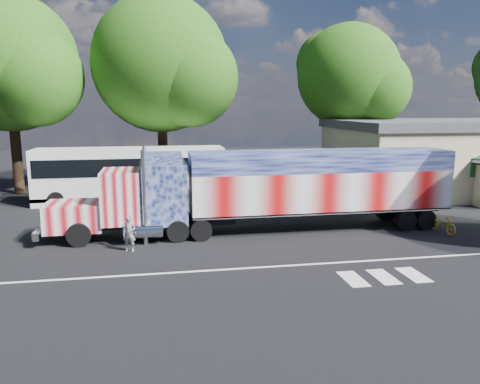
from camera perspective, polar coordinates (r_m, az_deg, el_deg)
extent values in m
plane|color=black|center=(21.35, 1.43, -6.47)|extent=(100.00, 100.00, 0.00)
cube|color=silver|center=(18.56, 3.30, -9.11)|extent=(30.00, 0.15, 0.01)
cube|color=silver|center=(17.82, 13.62, -10.25)|extent=(0.70, 1.60, 0.01)
cube|color=silver|center=(18.32, 17.11, -9.85)|extent=(0.70, 1.60, 0.01)
cube|color=silver|center=(18.88, 20.40, -9.43)|extent=(0.70, 1.60, 0.01)
cube|color=black|center=(22.90, -11.63, -3.73)|extent=(8.80, 0.98, 0.29)
cube|color=#D97D85|center=(23.10, -19.46, -2.76)|extent=(2.54, 2.15, 1.27)
cube|color=silver|center=(23.35, -22.66, -2.83)|extent=(0.12, 1.86, 1.13)
cube|color=silver|center=(23.54, -23.02, -4.35)|extent=(0.29, 2.44, 0.35)
cube|color=#D97D85|center=(22.66, -14.23, -0.45)|extent=(1.76, 2.44, 2.44)
cube|color=black|center=(22.66, -16.37, 0.58)|extent=(0.06, 2.05, 0.88)
cube|color=#475285|center=(22.58, -9.29, -0.05)|extent=(2.15, 2.44, 2.84)
cube|color=#475285|center=(22.35, -9.41, 4.02)|extent=(1.76, 2.35, 0.49)
cylinder|color=silver|center=(23.86, -11.45, 0.44)|extent=(0.20, 0.20, 4.30)
cylinder|color=silver|center=(21.32, -11.59, -0.75)|extent=(0.20, 0.20, 4.30)
cylinder|color=silver|center=(24.15, -11.56, -3.11)|extent=(1.76, 0.65, 0.65)
cylinder|color=silver|center=(21.68, -11.70, -4.67)|extent=(1.76, 0.65, 0.65)
cylinder|color=black|center=(22.17, -19.05, -4.97)|extent=(1.08, 0.34, 1.08)
cylinder|color=black|center=(24.23, -18.29, -3.63)|extent=(1.08, 0.34, 1.08)
cylinder|color=black|center=(21.96, -7.58, -4.70)|extent=(1.02, 0.54, 1.02)
cylinder|color=black|center=(23.94, -7.81, -3.43)|extent=(1.02, 0.54, 1.02)
cylinder|color=black|center=(22.02, -4.78, -4.59)|extent=(1.02, 0.54, 1.02)
cylinder|color=black|center=(24.01, -5.24, -3.33)|extent=(1.02, 0.54, 1.02)
cube|color=black|center=(24.22, 9.64, -2.29)|extent=(12.71, 1.08, 0.29)
cube|color=#DB7D7D|center=(24.00, 9.73, 0.32)|extent=(13.10, 2.54, 1.96)
cube|color=#465391|center=(23.79, 9.83, 3.80)|extent=(13.10, 2.54, 0.98)
cube|color=silver|center=(24.19, 9.65, -1.95)|extent=(13.10, 2.54, 0.12)
cube|color=silver|center=(26.86, 23.07, 1.76)|extent=(0.04, 2.44, 2.84)
cylinder|color=black|center=(25.15, 19.48, -3.26)|extent=(1.02, 0.54, 1.02)
cylinder|color=black|center=(26.90, 17.34, -2.27)|extent=(1.02, 0.54, 1.02)
cylinder|color=black|center=(25.69, 21.57, -3.12)|extent=(1.02, 0.54, 1.02)
cylinder|color=black|center=(27.41, 19.34, -2.15)|extent=(1.02, 0.54, 1.02)
cube|color=white|center=(31.46, -13.13, 2.05)|extent=(12.07, 2.61, 3.52)
cube|color=black|center=(31.37, -13.18, 3.23)|extent=(11.66, 2.67, 1.11)
cube|color=black|center=(31.67, -13.03, -0.29)|extent=(12.07, 2.61, 0.25)
cube|color=black|center=(32.33, -23.88, 1.92)|extent=(0.06, 2.31, 1.41)
cylinder|color=black|center=(31.01, -21.52, -0.89)|extent=(1.01, 0.30, 1.01)
cylinder|color=black|center=(33.44, -20.70, -0.05)|extent=(1.01, 0.30, 1.01)
cylinder|color=black|center=(30.41, -7.47, -0.45)|extent=(1.01, 0.30, 1.01)
cylinder|color=black|center=(32.88, -7.68, 0.37)|extent=(1.01, 0.30, 1.01)
cylinder|color=black|center=(30.46, -5.77, -0.39)|extent=(1.01, 0.30, 1.01)
cylinder|color=black|center=(32.93, -6.11, 0.42)|extent=(1.01, 0.30, 1.01)
cube|color=#1E5926|center=(30.79, 21.54, 2.62)|extent=(1.60, 0.08, 1.20)
imported|color=slate|center=(20.80, -13.35, -4.96)|extent=(0.66, 0.54, 1.57)
imported|color=gold|center=(25.36, 23.45, -3.52)|extent=(0.91, 1.86, 0.94)
cylinder|color=black|center=(38.67, 12.78, 6.06)|extent=(0.70, 0.70, 6.83)
sphere|color=#2D6217|center=(38.64, 13.09, 13.66)|extent=(8.00, 8.00, 8.00)
sphere|color=#2D6217|center=(38.16, 16.01, 12.10)|extent=(5.60, 5.60, 5.60)
sphere|color=#2D6217|center=(39.38, 10.78, 15.10)|extent=(5.20, 5.20, 5.20)
cylinder|color=black|center=(36.75, -25.67, 5.44)|extent=(0.70, 0.70, 7.30)
sphere|color=#2D6217|center=(36.78, -26.37, 13.95)|extent=(9.39, 9.39, 9.39)
sphere|color=#2D6217|center=(34.88, -23.84, 12.66)|extent=(6.57, 6.57, 6.57)
cylinder|color=black|center=(35.23, -9.40, 6.19)|extent=(0.70, 0.70, 7.34)
sphere|color=#2D6217|center=(35.26, -9.68, 15.15)|extent=(9.79, 9.79, 9.79)
sphere|color=#2D6217|center=(33.80, -6.18, 13.66)|extent=(6.85, 6.85, 6.85)
sphere|color=#2D6217|center=(36.83, -12.14, 16.50)|extent=(6.36, 6.36, 6.36)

